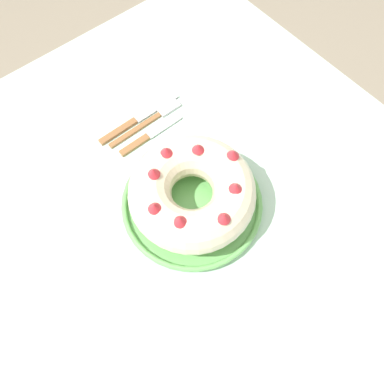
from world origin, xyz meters
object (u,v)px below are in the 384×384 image
(fork, at_px, (150,120))
(serving_knife, at_px, (134,121))
(bundt_cake, at_px, (192,192))
(cake_knife, at_px, (147,137))
(serving_dish, at_px, (192,203))

(fork, relative_size, serving_knife, 0.90)
(bundt_cake, bearing_deg, cake_knife, 171.97)
(serving_dish, relative_size, cake_knife, 1.74)
(fork, bearing_deg, serving_knife, -124.95)
(bundt_cake, relative_size, cake_knife, 1.49)
(serving_knife, bearing_deg, fork, 49.31)
(bundt_cake, xyz_separation_m, cake_knife, (-0.20, 0.03, -0.06))
(serving_dish, bearing_deg, bundt_cake, 30.57)
(fork, relative_size, cake_knife, 1.18)
(serving_dish, xyz_separation_m, serving_knife, (-0.26, 0.03, -0.01))
(serving_knife, bearing_deg, serving_dish, -12.00)
(serving_dish, xyz_separation_m, bundt_cake, (0.00, 0.00, 0.06))
(serving_dish, height_order, serving_knife, serving_dish)
(serving_dish, height_order, fork, serving_dish)
(fork, xyz_separation_m, serving_knife, (-0.02, -0.03, 0.00))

